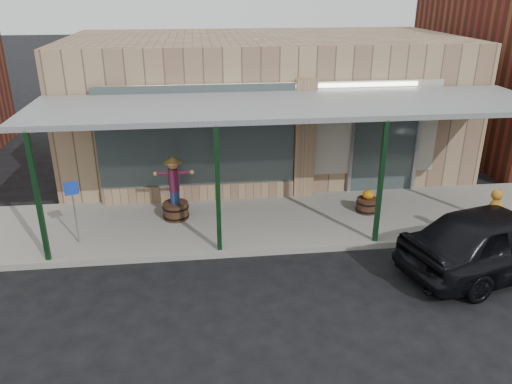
{
  "coord_description": "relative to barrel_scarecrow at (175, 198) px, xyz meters",
  "views": [
    {
      "loc": [
        -2.16,
        -7.73,
        5.62
      ],
      "look_at": [
        -0.93,
        2.6,
        1.31
      ],
      "focal_mm": 35.0,
      "sensor_mm": 36.0,
      "label": 1
    }
  ],
  "objects": [
    {
      "name": "ground",
      "position": [
        2.81,
        -3.91,
        -0.71
      ],
      "size": [
        120.0,
        120.0,
        0.0
      ],
      "primitive_type": "plane",
      "color": "black",
      "rests_on": "ground"
    },
    {
      "name": "sidewalk",
      "position": [
        2.81,
        -0.31,
        -0.63
      ],
      "size": [
        40.0,
        3.2,
        0.15
      ],
      "primitive_type": "cube",
      "color": "gray",
      "rests_on": "ground"
    },
    {
      "name": "storefront",
      "position": [
        2.81,
        4.25,
        1.39
      ],
      "size": [
        12.0,
        6.25,
        4.2
      ],
      "color": "tan",
      "rests_on": "ground"
    },
    {
      "name": "awning",
      "position": [
        2.81,
        -0.35,
        2.3
      ],
      "size": [
        12.0,
        3.0,
        3.04
      ],
      "color": "slate",
      "rests_on": "ground"
    },
    {
      "name": "block_buildings_near",
      "position": [
        4.82,
        5.29,
        3.06
      ],
      "size": [
        61.0,
        8.0,
        8.0
      ],
      "color": "brown",
      "rests_on": "ground"
    },
    {
      "name": "barrel_scarecrow",
      "position": [
        0.0,
        0.0,
        0.0
      ],
      "size": [
        1.0,
        0.75,
        1.65
      ],
      "rotation": [
        0.0,
        0.0,
        -0.21
      ],
      "color": "#4A2A1D",
      "rests_on": "sidewalk"
    },
    {
      "name": "barrel_pumpkin",
      "position": [
        4.94,
        -0.19,
        -0.33
      ],
      "size": [
        0.72,
        0.72,
        0.65
      ],
      "rotation": [
        0.0,
        0.0,
        0.4
      ],
      "color": "#4A2A1D",
      "rests_on": "sidewalk"
    },
    {
      "name": "handicap_sign",
      "position": [
        -2.19,
        -1.05,
        0.41
      ],
      "size": [
        0.3,
        0.13,
        1.5
      ],
      "rotation": [
        0.0,
        0.0,
        0.37
      ],
      "color": "gray",
      "rests_on": "sidewalk"
    },
    {
      "name": "parked_sedan",
      "position": [
        6.75,
        -3.11,
        0.03
      ],
      "size": [
        4.61,
        2.78,
        1.55
      ],
      "rotation": [
        0.0,
        0.0,
        1.83
      ],
      "color": "black",
      "rests_on": "ground"
    }
  ]
}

